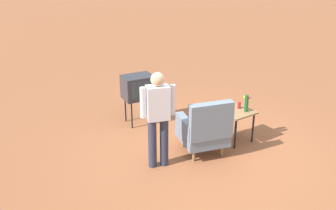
{
  "coord_description": "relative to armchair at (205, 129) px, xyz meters",
  "views": [
    {
      "loc": [
        3.98,
        4.61,
        3.41
      ],
      "look_at": [
        0.27,
        -0.78,
        0.65
      ],
      "focal_mm": 40.3,
      "sensor_mm": 36.0,
      "label": 1
    }
  ],
  "objects": [
    {
      "name": "flower_vase",
      "position": [
        -1.01,
        -0.03,
        0.26
      ],
      "size": [
        0.15,
        0.1,
        0.27
      ],
      "color": "silver",
      "rests_on": "side_table"
    },
    {
      "name": "bottle_wine_green",
      "position": [
        -0.92,
        0.05,
        0.28
      ],
      "size": [
        0.07,
        0.07,
        0.32
      ],
      "primitive_type": "cylinder",
      "color": "#1E5623",
      "rests_on": "side_table"
    },
    {
      "name": "tv_on_stand",
      "position": [
        0.3,
        -1.78,
        0.28
      ],
      "size": [
        0.65,
        0.52,
        1.03
      ],
      "color": "black",
      "rests_on": "ground"
    },
    {
      "name": "side_table",
      "position": [
        -0.81,
        -0.07,
        0.03
      ],
      "size": [
        0.56,
        0.56,
        0.61
      ],
      "color": "black",
      "rests_on": "ground"
    },
    {
      "name": "ground_plane",
      "position": [
        -0.14,
        -0.16,
        -0.5
      ],
      "size": [
        60.0,
        60.0,
        0.0
      ],
      "primitive_type": "plane",
      "color": "#A05B38"
    },
    {
      "name": "armchair",
      "position": [
        0.0,
        0.0,
        0.0
      ],
      "size": [
        0.95,
        0.96,
        1.06
      ],
      "color": "#937047",
      "rests_on": "ground"
    },
    {
      "name": "person_standing",
      "position": [
        0.87,
        -0.15,
        0.44
      ],
      "size": [
        0.54,
        0.33,
        1.64
      ],
      "color": "#2D3347",
      "rests_on": "ground"
    },
    {
      "name": "soda_can_red",
      "position": [
        -0.92,
        -0.13,
        0.18
      ],
      "size": [
        0.07,
        0.07,
        0.12
      ],
      "primitive_type": "cylinder",
      "color": "red",
      "rests_on": "side_table"
    }
  ]
}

